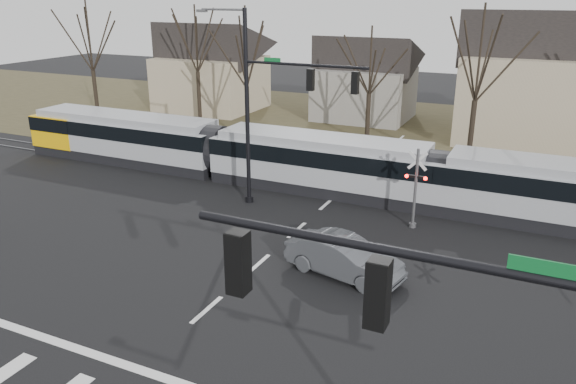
% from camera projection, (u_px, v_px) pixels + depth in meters
% --- Properties ---
extents(ground, '(140.00, 140.00, 0.00)m').
position_uv_depth(ground, '(174.00, 339.00, 18.74)').
color(ground, black).
extents(grass_verge, '(140.00, 28.00, 0.01)m').
position_uv_depth(grass_verge, '(407.00, 133.00, 46.03)').
color(grass_verge, '#38331E').
rests_on(grass_verge, ground).
extents(stop_line, '(28.00, 0.35, 0.01)m').
position_uv_depth(stop_line, '(139.00, 369.00, 17.20)').
color(stop_line, silver).
rests_on(stop_line, ground).
extents(lane_dashes, '(0.18, 30.00, 0.01)m').
position_uv_depth(lane_dashes, '(339.00, 192.00, 32.39)').
color(lane_dashes, silver).
rests_on(lane_dashes, ground).
extents(rail_pair, '(90.00, 1.52, 0.06)m').
position_uv_depth(rail_pair, '(338.00, 193.00, 32.21)').
color(rail_pair, '#59595E').
rests_on(rail_pair, ground).
extents(tram, '(42.36, 3.14, 3.21)m').
position_uv_depth(tram, '(319.00, 161.00, 32.33)').
color(tram, gray).
rests_on(tram, ground).
extents(sedan, '(3.76, 5.62, 1.61)m').
position_uv_depth(sedan, '(344.00, 257.00, 22.67)').
color(sedan, '#484A4F').
rests_on(sedan, ground).
extents(signal_pole_far, '(9.28, 0.44, 10.20)m').
position_uv_depth(signal_pole_far, '(274.00, 101.00, 28.45)').
color(signal_pole_far, black).
rests_on(signal_pole_far, ground).
extents(rail_crossing_signal, '(1.08, 0.36, 4.00)m').
position_uv_depth(rail_crossing_signal, '(415.00, 191.00, 27.02)').
color(rail_crossing_signal, '#59595B').
rests_on(rail_crossing_signal, ground).
extents(tree_row, '(59.20, 7.20, 10.00)m').
position_uv_depth(tree_row, '(419.00, 84.00, 38.44)').
color(tree_row, black).
rests_on(tree_row, ground).
extents(house_a, '(9.72, 8.64, 8.60)m').
position_uv_depth(house_a, '(210.00, 63.00, 54.22)').
color(house_a, tan).
rests_on(house_a, ground).
extents(house_b, '(8.64, 7.56, 7.65)m').
position_uv_depth(house_b, '(365.00, 75.00, 50.11)').
color(house_b, gray).
rests_on(house_b, ground).
extents(house_c, '(10.80, 8.64, 10.10)m').
position_uv_depth(house_c, '(535.00, 73.00, 41.53)').
color(house_c, tan).
rests_on(house_c, ground).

